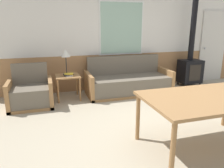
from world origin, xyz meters
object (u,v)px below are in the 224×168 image
couch (128,83)px  dining_table (208,101)px  wood_stove (190,64)px  armchair (31,94)px  side_table (68,79)px  table_lamp (66,55)px

couch → dining_table: (0.12, -2.64, 0.42)m
dining_table → wood_stove: bearing=57.6°
armchair → dining_table: armchair is taller
armchair → wood_stove: size_ratio=0.37×
couch → side_table: 1.50m
side_table → table_lamp: size_ratio=0.97×
side_table → couch: bearing=-0.7°
dining_table → wood_stove: wood_stove is taller
armchair → table_lamp: 1.15m
side_table → dining_table: bearing=-58.9°
couch → table_lamp: table_lamp is taller
armchair → dining_table: bearing=-58.2°
side_table → table_lamp: table_lamp is taller
armchair → wood_stove: wood_stove is taller
armchair → table_lamp: table_lamp is taller
side_table → wood_stove: size_ratio=0.23×
couch → armchair: couch is taller
armchair → wood_stove: 4.23m
table_lamp → wood_stove: 3.42m
couch → wood_stove: bearing=5.2°
couch → wood_stove: (1.90, 0.17, 0.36)m
dining_table → wood_stove: (1.79, 2.81, -0.06)m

